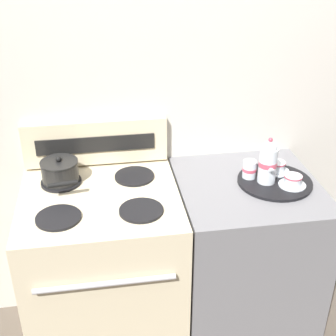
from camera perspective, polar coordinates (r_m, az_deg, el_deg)
The scene contains 11 objects.
ground_plane at distance 2.73m, azimuth 0.48°, elevation -19.31°, with size 6.00×6.00×0.00m, color brown.
wall_back at distance 2.37m, azimuth -0.84°, elevation 5.65°, with size 6.00×0.05×2.20m.
stove at distance 2.39m, azimuth -7.60°, elevation -12.72°, with size 0.72×0.69×0.92m.
control_panel at distance 2.34m, azimuth -8.81°, elevation 3.11°, with size 0.71×0.05×0.23m.
side_counter at distance 2.48m, azimuth 9.01°, elevation -11.03°, with size 0.66×0.67×0.91m.
saucepan at distance 2.23m, azimuth -13.03°, elevation -0.40°, with size 0.17×0.26×0.13m.
serving_tray at distance 2.26m, azimuth 12.87°, elevation -1.62°, with size 0.35×0.35×0.01m.
teapot at distance 2.18m, azimuth 12.11°, elevation 0.75°, with size 0.08×0.14×0.22m.
teacup_left at distance 2.22m, azimuth 14.96°, elevation -1.50°, with size 0.13×0.13×0.05m.
teacup_right at distance 2.32m, azimuth 13.10°, elevation 0.15°, with size 0.13×0.13×0.05m.
creamer_jug at distance 2.24m, azimuth 9.90°, elevation -0.14°, with size 0.07×0.07×0.08m.
Camera 1 is at (-0.31, -1.81, 2.02)m, focal length 50.00 mm.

